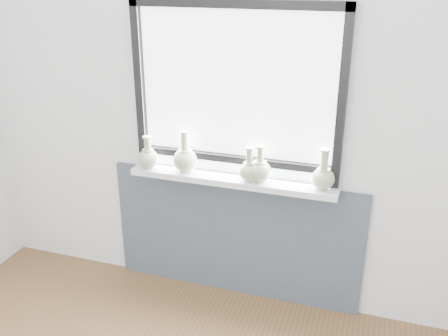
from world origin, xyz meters
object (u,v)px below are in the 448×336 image
(vase_d, at_px, (260,170))
(vase_c, at_px, (249,170))
(vase_a, at_px, (148,157))
(windowsill, at_px, (232,179))
(vase_b, at_px, (185,158))
(vase_e, at_px, (323,176))

(vase_d, bearing_deg, vase_c, -172.08)
(vase_c, bearing_deg, vase_a, -179.65)
(vase_c, relative_size, vase_d, 0.94)
(windowsill, xyz_separation_m, vase_b, (-0.31, -0.00, 0.10))
(vase_a, height_order, vase_e, vase_e)
(vase_b, relative_size, vase_d, 1.17)
(vase_a, xyz_separation_m, vase_d, (0.74, 0.01, 0.00))
(vase_c, bearing_deg, vase_b, 177.27)
(windowsill, relative_size, vase_d, 5.81)
(vase_a, distance_m, vase_b, 0.25)
(vase_b, xyz_separation_m, vase_d, (0.49, -0.01, -0.01))
(vase_a, xyz_separation_m, vase_b, (0.25, 0.02, 0.01))
(vase_c, height_order, vase_d, vase_d)
(windowsill, height_order, vase_d, vase_d)
(vase_b, bearing_deg, windowsill, 0.41)
(windowsill, bearing_deg, vase_e, -0.58)
(windowsill, height_order, vase_e, vase_e)
(vase_b, distance_m, vase_c, 0.43)
(vase_b, xyz_separation_m, vase_c, (0.43, -0.02, -0.02))
(vase_d, bearing_deg, windowsill, 175.77)
(windowsill, relative_size, vase_c, 6.18)
(vase_a, xyz_separation_m, vase_c, (0.67, 0.00, -0.00))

